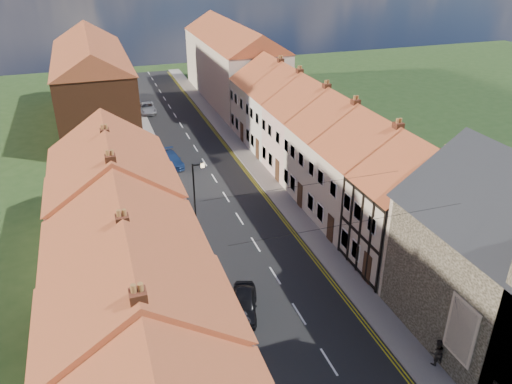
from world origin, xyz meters
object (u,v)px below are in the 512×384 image
(car_distant, at_px, (147,108))
(pedestrian_left, at_px, (237,376))
(car_far, at_px, (171,160))
(pedestrian_right, at_px, (437,352))
(lamppost, at_px, (196,197))
(car_near, at_px, (244,304))
(pedestrian_left_b, at_px, (245,326))

(car_distant, relative_size, pedestrian_left, 2.74)
(car_distant, xyz_separation_m, pedestrian_left, (-1.90, -46.48, 0.32))
(car_far, bearing_deg, pedestrian_right, -80.15)
(lamppost, xyz_separation_m, pedestrian_left, (-1.29, -14.18, -2.58))
(lamppost, distance_m, car_near, 9.31)
(car_distant, bearing_deg, lamppost, -90.65)
(car_near, bearing_deg, car_far, 108.76)
(pedestrian_left, relative_size, pedestrian_right, 1.08)
(car_far, distance_m, pedestrian_right, 31.43)
(car_near, xyz_separation_m, pedestrian_right, (8.15, -7.15, 0.24))
(car_near, distance_m, car_distant, 41.12)
(pedestrian_left_b, bearing_deg, pedestrian_right, -26.51)
(lamppost, xyz_separation_m, car_far, (0.61, 14.34, -2.93))
(lamppost, bearing_deg, pedestrian_left_b, -89.42)
(car_far, height_order, pedestrian_right, pedestrian_right)
(car_far, distance_m, pedestrian_left, 28.59)
(car_distant, bearing_deg, car_far, -89.57)
(car_far, relative_size, pedestrian_left_b, 2.24)
(car_far, height_order, pedestrian_left_b, pedestrian_left_b)
(car_distant, distance_m, pedestrian_right, 48.98)
(lamppost, distance_m, car_distant, 32.44)
(pedestrian_left, bearing_deg, pedestrian_right, -16.28)
(lamppost, relative_size, pedestrian_left, 3.60)
(car_far, bearing_deg, car_distant, 84.54)
(car_near, bearing_deg, pedestrian_left, -92.56)
(pedestrian_left_b, bearing_deg, car_distant, 91.70)
(car_near, distance_m, pedestrian_left_b, 2.43)
(car_near, distance_m, pedestrian_right, 10.85)
(car_near, height_order, car_far, car_near)
(car_near, xyz_separation_m, pedestrian_left, (-2.05, -5.36, 0.30))
(pedestrian_right, relative_size, pedestrian_left_b, 0.83)
(car_near, relative_size, car_distant, 0.84)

